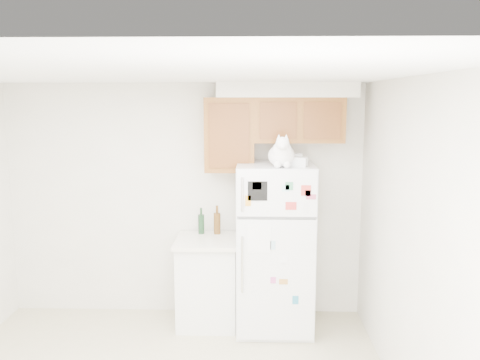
{
  "coord_description": "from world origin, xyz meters",
  "views": [
    {
      "loc": [
        0.74,
        -3.36,
        2.34
      ],
      "look_at": [
        0.61,
        1.55,
        1.55
      ],
      "focal_mm": 38.0,
      "sensor_mm": 36.0,
      "label": 1
    }
  ],
  "objects_px": {
    "cat": "(282,154)",
    "storage_box_back": "(293,159)",
    "storage_box_front": "(299,162)",
    "bottle_amber": "(217,220)",
    "base_counter": "(208,281)",
    "refrigerator": "(275,247)",
    "bottle_green": "(201,221)"
  },
  "relations": [
    {
      "from": "storage_box_front",
      "to": "bottle_amber",
      "type": "height_order",
      "value": "storage_box_front"
    },
    {
      "from": "cat",
      "to": "storage_box_back",
      "type": "bearing_deg",
      "value": 61.9
    },
    {
      "from": "storage_box_back",
      "to": "storage_box_front",
      "type": "relative_size",
      "value": 1.2
    },
    {
      "from": "bottle_green",
      "to": "bottle_amber",
      "type": "xyz_separation_m",
      "value": [
        0.17,
        -0.0,
        0.01
      ]
    },
    {
      "from": "bottle_green",
      "to": "bottle_amber",
      "type": "relative_size",
      "value": 0.92
    },
    {
      "from": "base_counter",
      "to": "refrigerator",
      "type": "bearing_deg",
      "value": -6.09
    },
    {
      "from": "storage_box_back",
      "to": "bottle_green",
      "type": "bearing_deg",
      "value": 173.52
    },
    {
      "from": "refrigerator",
      "to": "cat",
      "type": "relative_size",
      "value": 3.72
    },
    {
      "from": "refrigerator",
      "to": "bottle_green",
      "type": "height_order",
      "value": "refrigerator"
    },
    {
      "from": "storage_box_back",
      "to": "storage_box_front",
      "type": "distance_m",
      "value": 0.21
    },
    {
      "from": "storage_box_front",
      "to": "bottle_green",
      "type": "distance_m",
      "value": 1.27
    },
    {
      "from": "storage_box_back",
      "to": "bottle_amber",
      "type": "distance_m",
      "value": 1.05
    },
    {
      "from": "cat",
      "to": "storage_box_front",
      "type": "height_order",
      "value": "cat"
    },
    {
      "from": "bottle_amber",
      "to": "cat",
      "type": "bearing_deg",
      "value": -34.17
    },
    {
      "from": "cat",
      "to": "bottle_amber",
      "type": "height_order",
      "value": "cat"
    },
    {
      "from": "bottle_amber",
      "to": "bottle_green",
      "type": "bearing_deg",
      "value": 178.36
    },
    {
      "from": "storage_box_front",
      "to": "bottle_green",
      "type": "xyz_separation_m",
      "value": [
        -0.99,
        0.42,
        -0.69
      ]
    },
    {
      "from": "base_counter",
      "to": "storage_box_back",
      "type": "height_order",
      "value": "storage_box_back"
    },
    {
      "from": "cat",
      "to": "bottle_green",
      "type": "distance_m",
      "value": 1.2
    },
    {
      "from": "storage_box_front",
      "to": "storage_box_back",
      "type": "bearing_deg",
      "value": 121.79
    },
    {
      "from": "refrigerator",
      "to": "bottle_amber",
      "type": "distance_m",
      "value": 0.69
    },
    {
      "from": "base_counter",
      "to": "cat",
      "type": "bearing_deg",
      "value": -19.24
    },
    {
      "from": "cat",
      "to": "bottle_amber",
      "type": "relative_size",
      "value": 1.5
    },
    {
      "from": "base_counter",
      "to": "storage_box_front",
      "type": "distance_m",
      "value": 1.59
    },
    {
      "from": "storage_box_front",
      "to": "cat",
      "type": "bearing_deg",
      "value": -152.16
    },
    {
      "from": "base_counter",
      "to": "bottle_green",
      "type": "height_order",
      "value": "bottle_green"
    },
    {
      "from": "refrigerator",
      "to": "storage_box_back",
      "type": "relative_size",
      "value": 9.44
    },
    {
      "from": "refrigerator",
      "to": "storage_box_back",
      "type": "height_order",
      "value": "storage_box_back"
    },
    {
      "from": "cat",
      "to": "storage_box_back",
      "type": "relative_size",
      "value": 2.54
    },
    {
      "from": "base_counter",
      "to": "bottle_amber",
      "type": "height_order",
      "value": "bottle_amber"
    },
    {
      "from": "refrigerator",
      "to": "bottle_green",
      "type": "xyz_separation_m",
      "value": [
        -0.77,
        0.26,
        0.21
      ]
    },
    {
      "from": "cat",
      "to": "storage_box_back",
      "type": "xyz_separation_m",
      "value": [
        0.12,
        0.23,
        -0.07
      ]
    }
  ]
}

